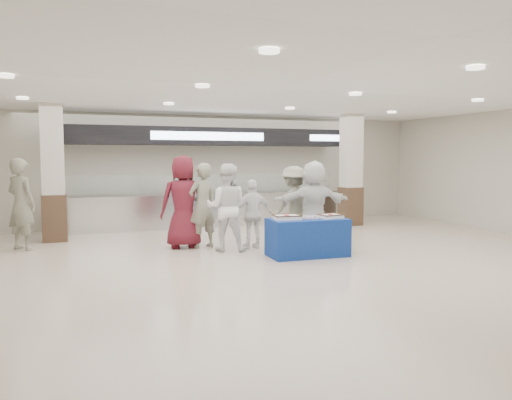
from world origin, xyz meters
name	(u,v)px	position (x,y,z in m)	size (l,w,h in m)	color
ground	(283,264)	(0.00, 0.00, 0.00)	(14.00, 14.00, 0.00)	beige
serving_line	(206,186)	(0.00, 5.40, 1.16)	(8.70, 0.85, 2.80)	silver
column_left	(53,176)	(-4.00, 4.20, 1.53)	(0.55, 0.55, 3.20)	#3B281B
column_right	(351,172)	(4.00, 4.20, 1.53)	(0.55, 0.55, 3.20)	#3B281B
display_table	(307,237)	(0.76, 0.49, 0.38)	(1.55, 0.78, 0.75)	navy
sheet_cake_left	(287,217)	(0.32, 0.54, 0.80)	(0.56, 0.46, 0.10)	white
sheet_cake_right	(330,216)	(1.23, 0.42, 0.80)	(0.49, 0.40, 0.09)	white
cupcake_tray	(307,217)	(0.75, 0.48, 0.78)	(0.38, 0.31, 0.06)	#B5B5BA
civilian_maroon	(183,202)	(-1.36, 2.26, 1.01)	(0.98, 0.64, 2.01)	maroon
soldier_a	(202,205)	(-0.96, 2.15, 0.92)	(0.67, 0.44, 1.85)	gray
chef_tall	(227,207)	(-0.58, 1.62, 0.92)	(0.89, 0.69, 1.83)	white
chef_short	(253,214)	(0.04, 1.69, 0.75)	(0.87, 0.36, 1.49)	white
soldier_b	(294,205)	(1.16, 2.02, 0.88)	(1.14, 0.66, 1.76)	gray
civilian_white	(313,203)	(1.44, 1.58, 0.95)	(1.76, 0.56, 1.90)	white
soldier_bg	(21,204)	(-4.62, 3.24, 0.98)	(0.71, 0.47, 1.96)	gray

